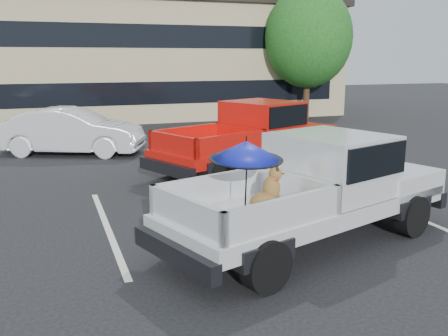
# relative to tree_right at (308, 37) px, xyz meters

# --- Properties ---
(ground) EXTENTS (90.00, 90.00, 0.00)m
(ground) POSITION_rel_tree_right_xyz_m (-9.00, -16.00, -4.21)
(ground) COLOR black
(ground) RESTS_ON ground
(stripe_left) EXTENTS (0.12, 5.00, 0.01)m
(stripe_left) POSITION_rel_tree_right_xyz_m (-12.00, -14.00, -4.21)
(stripe_left) COLOR silver
(stripe_left) RESTS_ON ground
(stripe_right) EXTENTS (0.12, 5.00, 0.01)m
(stripe_right) POSITION_rel_tree_right_xyz_m (-6.00, -14.00, -4.21)
(stripe_right) COLOR silver
(stripe_right) RESTS_ON ground
(motel_building) EXTENTS (20.40, 8.40, 6.30)m
(motel_building) POSITION_rel_tree_right_xyz_m (-7.00, 4.99, -1.00)
(motel_building) COLOR tan
(motel_building) RESTS_ON ground
(tree_right) EXTENTS (4.46, 4.46, 6.78)m
(tree_right) POSITION_rel_tree_right_xyz_m (0.00, 0.00, 0.00)
(tree_right) COLOR #332114
(tree_right) RESTS_ON ground
(tree_back) EXTENTS (4.68, 4.68, 7.11)m
(tree_back) POSITION_rel_tree_right_xyz_m (-3.00, 8.00, 0.20)
(tree_back) COLOR #332114
(tree_back) RESTS_ON ground
(silver_pickup) EXTENTS (6.02, 3.66, 2.06)m
(silver_pickup) POSITION_rel_tree_right_xyz_m (-8.50, -15.90, -3.16)
(silver_pickup) COLOR black
(silver_pickup) RESTS_ON ground
(red_pickup) EXTENTS (6.29, 4.25, 1.97)m
(red_pickup) POSITION_rel_tree_right_xyz_m (-7.23, -10.22, -3.13)
(red_pickup) COLOR black
(red_pickup) RESTS_ON ground
(silver_sedan) EXTENTS (4.99, 3.41, 1.56)m
(silver_sedan) POSITION_rel_tree_right_xyz_m (-12.17, -5.98, -3.43)
(silver_sedan) COLOR silver
(silver_sedan) RESTS_ON ground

